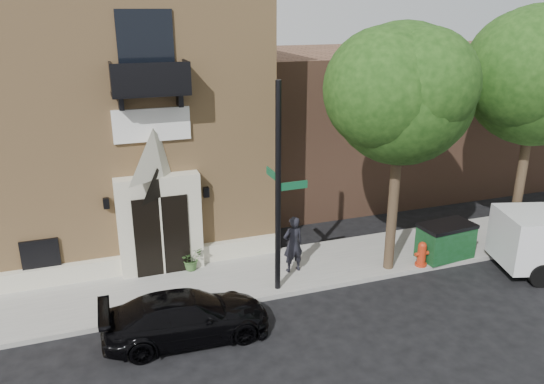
{
  "coord_description": "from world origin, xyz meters",
  "views": [
    {
      "loc": [
        -2.79,
        -13.03,
        8.25
      ],
      "look_at": [
        2.49,
        2.0,
        2.67
      ],
      "focal_mm": 35.0,
      "sensor_mm": 36.0,
      "label": 1
    }
  ],
  "objects_px": {
    "street_sign": "(278,190)",
    "pedestrian_near": "(293,244)",
    "black_sedan": "(187,317)",
    "fire_hydrant": "(422,254)",
    "dumpster": "(446,240)"
  },
  "relations": [
    {
      "from": "black_sedan",
      "to": "fire_hydrant",
      "type": "xyz_separation_m",
      "value": [
        8.02,
        1.24,
        -0.06
      ]
    },
    {
      "from": "street_sign",
      "to": "dumpster",
      "type": "bearing_deg",
      "value": -0.46
    },
    {
      "from": "fire_hydrant",
      "to": "dumpster",
      "type": "distance_m",
      "value": 1.18
    },
    {
      "from": "dumpster",
      "to": "fire_hydrant",
      "type": "bearing_deg",
      "value": -170.36
    },
    {
      "from": "street_sign",
      "to": "fire_hydrant",
      "type": "relative_size",
      "value": 7.37
    },
    {
      "from": "black_sedan",
      "to": "pedestrian_near",
      "type": "height_order",
      "value": "pedestrian_near"
    },
    {
      "from": "black_sedan",
      "to": "dumpster",
      "type": "bearing_deg",
      "value": -78.8
    },
    {
      "from": "street_sign",
      "to": "fire_hydrant",
      "type": "xyz_separation_m",
      "value": [
        4.96,
        -0.2,
        -2.73
      ]
    },
    {
      "from": "fire_hydrant",
      "to": "pedestrian_near",
      "type": "xyz_separation_m",
      "value": [
        -4.13,
        1.07,
        0.52
      ]
    },
    {
      "from": "black_sedan",
      "to": "fire_hydrant",
      "type": "bearing_deg",
      "value": -79.52
    },
    {
      "from": "street_sign",
      "to": "pedestrian_near",
      "type": "xyz_separation_m",
      "value": [
        0.83,
        0.87,
        -2.21
      ]
    },
    {
      "from": "dumpster",
      "to": "pedestrian_near",
      "type": "height_order",
      "value": "pedestrian_near"
    },
    {
      "from": "black_sedan",
      "to": "street_sign",
      "type": "xyz_separation_m",
      "value": [
        3.06,
        1.44,
        2.67
      ]
    },
    {
      "from": "black_sedan",
      "to": "pedestrian_near",
      "type": "xyz_separation_m",
      "value": [
        3.88,
        2.31,
        0.46
      ]
    },
    {
      "from": "street_sign",
      "to": "pedestrian_near",
      "type": "bearing_deg",
      "value": 45.22
    }
  ]
}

